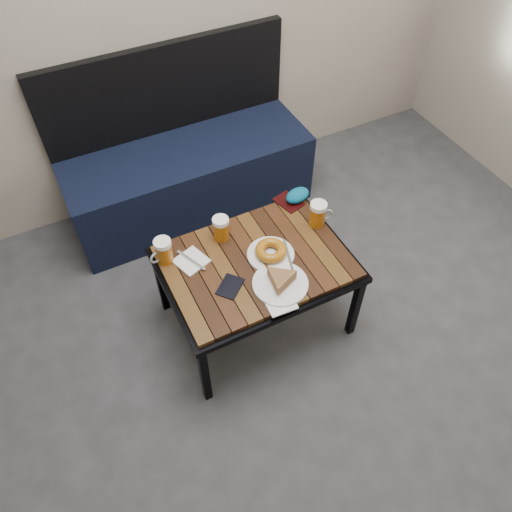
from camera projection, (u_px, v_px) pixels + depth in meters
name	position (u px, v px, depth m)	size (l,w,h in m)	color
ground	(331.00, 472.00, 2.09)	(4.00, 4.00, 0.00)	#2D2D30
bench	(188.00, 171.00, 2.93)	(1.40, 0.50, 0.95)	black
cafe_table	(256.00, 266.00, 2.26)	(0.84, 0.62, 0.47)	black
beer_mug_left	(163.00, 251.00, 2.18)	(0.12, 0.09, 0.12)	#A3560D
beer_mug_centre	(221.00, 228.00, 2.27)	(0.11, 0.10, 0.12)	#A3560D
beer_mug_right	(318.00, 214.00, 2.33)	(0.12, 0.09, 0.13)	#A3560D
plate_pie	(280.00, 281.00, 2.12)	(0.24, 0.24, 0.07)	white
plate_bagel	(271.00, 252.00, 2.23)	(0.21, 0.28, 0.06)	white
napkin_left	(191.00, 261.00, 2.22)	(0.16, 0.16, 0.01)	white
napkin_right	(281.00, 304.00, 2.07)	(0.13, 0.11, 0.01)	white
passport_navy	(230.00, 286.00, 2.13)	(0.09, 0.12, 0.01)	black
passport_burgundy	(289.00, 202.00, 2.47)	(0.10, 0.14, 0.01)	black
knit_pouch	(297.00, 195.00, 2.46)	(0.13, 0.09, 0.06)	#054A7E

